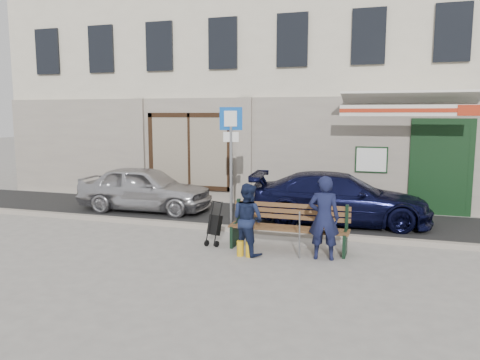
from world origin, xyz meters
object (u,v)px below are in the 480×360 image
at_px(parking_sign, 231,147).
at_px(woman, 248,219).
at_px(bench, 286,228).
at_px(man, 324,218).
at_px(car_silver, 145,188).
at_px(stroller, 215,226).
at_px(car_navy, 340,198).

height_order(parking_sign, woman, parking_sign).
height_order(bench, man, man).
distance_m(parking_sign, bench, 2.63).
distance_m(car_silver, bench, 5.27).
relative_size(car_silver, woman, 2.68).
bearing_deg(stroller, car_navy, 69.36).
xyz_separation_m(car_silver, man, (5.38, -2.97, 0.15)).
bearing_deg(man, car_silver, -34.35).
bearing_deg(parking_sign, stroller, -97.49).
bearing_deg(car_navy, stroller, 133.98).
distance_m(car_navy, stroller, 3.57).
distance_m(car_silver, car_navy, 5.38).
height_order(parking_sign, stroller, parking_sign).
xyz_separation_m(parking_sign, stroller, (0.14, -1.50, -1.55)).
relative_size(man, stroller, 1.76).
bearing_deg(man, bench, -31.32).
height_order(car_navy, woman, woman).
relative_size(parking_sign, stroller, 3.19).
bearing_deg(parking_sign, car_navy, 13.98).
bearing_deg(car_silver, car_navy, -91.22).
xyz_separation_m(bench, man, (0.80, -0.39, 0.34)).
relative_size(man, woman, 1.14).
xyz_separation_m(parking_sign, bench, (1.64, -1.43, -1.49)).
xyz_separation_m(car_navy, parking_sign, (-2.44, -1.22, 1.31)).
height_order(car_silver, car_navy, car_silver).
bearing_deg(man, parking_sign, -42.12).
bearing_deg(bench, parking_sign, 138.97).
distance_m(car_navy, parking_sign, 3.02).
height_order(car_navy, parking_sign, parking_sign).
relative_size(car_silver, man, 2.36).
height_order(car_navy, stroller, car_navy).
height_order(car_silver, woman, woman).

